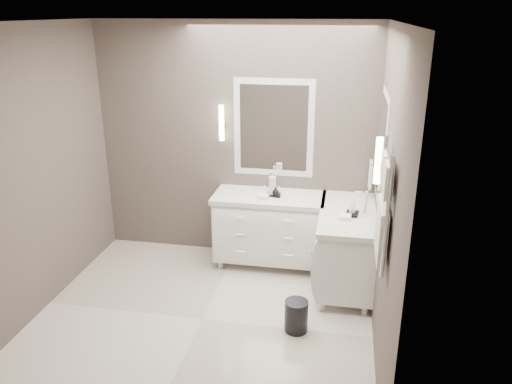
% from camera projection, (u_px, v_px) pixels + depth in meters
% --- Properties ---
extents(floor, '(3.20, 3.00, 0.01)m').
position_uv_depth(floor, '(202.00, 319.00, 4.78)').
color(floor, beige).
rests_on(floor, ground).
extents(ceiling, '(3.20, 3.00, 0.01)m').
position_uv_depth(ceiling, '(189.00, 21.00, 3.85)').
color(ceiling, white).
rests_on(ceiling, wall_back).
extents(wall_back, '(3.20, 0.01, 2.70)m').
position_uv_depth(wall_back, '(235.00, 143.00, 5.71)').
color(wall_back, '#4F453F').
rests_on(wall_back, floor).
extents(wall_front, '(3.20, 0.01, 2.70)m').
position_uv_depth(wall_front, '(122.00, 270.00, 2.92)').
color(wall_front, '#4F453F').
rests_on(wall_front, floor).
extents(wall_left, '(0.01, 3.00, 2.70)m').
position_uv_depth(wall_left, '(29.00, 176.00, 4.59)').
color(wall_left, '#4F453F').
rests_on(wall_left, floor).
extents(wall_right, '(0.01, 3.00, 2.70)m').
position_uv_depth(wall_right, '(387.00, 198.00, 4.04)').
color(wall_right, '#4F453F').
rests_on(wall_right, floor).
extents(vanity_back, '(1.24, 0.59, 0.97)m').
position_uv_depth(vanity_back, '(269.00, 225.00, 5.67)').
color(vanity_back, white).
rests_on(vanity_back, floor).
extents(vanity_right, '(0.59, 1.24, 0.97)m').
position_uv_depth(vanity_right, '(347.00, 244.00, 5.22)').
color(vanity_right, white).
rests_on(vanity_right, floor).
extents(mirror_back, '(0.90, 0.02, 1.10)m').
position_uv_depth(mirror_back, '(274.00, 128.00, 5.55)').
color(mirror_back, white).
rests_on(mirror_back, wall_back).
extents(mirror_right, '(0.02, 0.90, 1.10)m').
position_uv_depth(mirror_right, '(382.00, 149.00, 4.72)').
color(mirror_right, white).
rests_on(mirror_right, wall_right).
extents(sconce_back, '(0.06, 0.06, 0.40)m').
position_uv_depth(sconce_back, '(221.00, 124.00, 5.57)').
color(sconce_back, white).
rests_on(sconce_back, wall_back).
extents(sconce_right, '(0.06, 0.06, 0.40)m').
position_uv_depth(sconce_right, '(378.00, 161.00, 4.18)').
color(sconce_right, white).
rests_on(sconce_right, wall_right).
extents(towel_bar_corner, '(0.03, 0.22, 0.30)m').
position_uv_depth(towel_bar_corner, '(370.00, 174.00, 5.39)').
color(towel_bar_corner, white).
rests_on(towel_bar_corner, wall_right).
extents(towel_ladder, '(0.06, 0.58, 0.90)m').
position_uv_depth(towel_ladder, '(383.00, 211.00, 3.67)').
color(towel_ladder, white).
rests_on(towel_ladder, wall_right).
extents(waste_bin, '(0.28, 0.28, 0.30)m').
position_uv_depth(waste_bin, '(296.00, 316.00, 4.56)').
color(waste_bin, black).
rests_on(waste_bin, floor).
extents(amenity_tray_back, '(0.16, 0.13, 0.02)m').
position_uv_depth(amenity_tray_back, '(273.00, 195.00, 5.51)').
color(amenity_tray_back, black).
rests_on(amenity_tray_back, vanity_back).
extents(amenity_tray_right, '(0.14, 0.18, 0.02)m').
position_uv_depth(amenity_tray_right, '(352.00, 214.00, 5.01)').
color(amenity_tray_right, black).
rests_on(amenity_tray_right, vanity_right).
extents(water_bottle, '(0.08, 0.08, 0.22)m').
position_uv_depth(water_bottle, '(272.00, 186.00, 5.50)').
color(water_bottle, silver).
rests_on(water_bottle, vanity_back).
extents(soap_bottle_a, '(0.05, 0.05, 0.12)m').
position_uv_depth(soap_bottle_a, '(271.00, 188.00, 5.51)').
color(soap_bottle_a, white).
rests_on(soap_bottle_a, amenity_tray_back).
extents(soap_bottle_b, '(0.10, 0.10, 0.09)m').
position_uv_depth(soap_bottle_b, '(276.00, 191.00, 5.46)').
color(soap_bottle_b, black).
rests_on(soap_bottle_b, amenity_tray_back).
extents(soap_bottle_c, '(0.08, 0.08, 0.17)m').
position_uv_depth(soap_bottle_c, '(353.00, 205.00, 4.98)').
color(soap_bottle_c, white).
rests_on(soap_bottle_c, amenity_tray_right).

